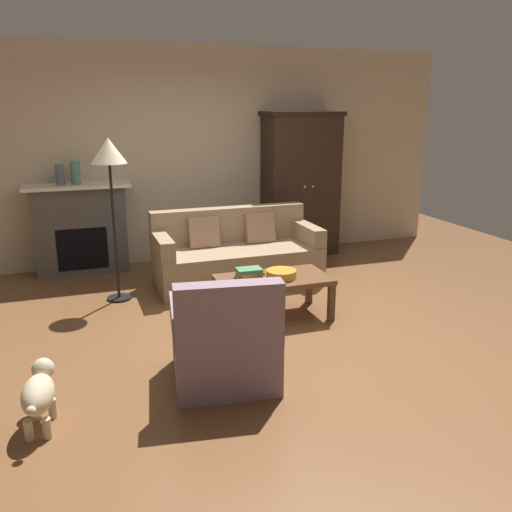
{
  "coord_description": "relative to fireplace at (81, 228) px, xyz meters",
  "views": [
    {
      "loc": [
        -1.64,
        -4.6,
        2.05
      ],
      "look_at": [
        0.12,
        0.42,
        0.55
      ],
      "focal_mm": 37.68,
      "sensor_mm": 36.0,
      "label": 1
    }
  ],
  "objects": [
    {
      "name": "fruit_bowl",
      "position": [
        1.79,
        -2.27,
        -0.11
      ],
      "size": [
        0.3,
        0.3,
        0.08
      ],
      "primitive_type": "cylinder",
      "color": "orange",
      "rests_on": "coffee_table"
    },
    {
      "name": "mantel_vase_slate",
      "position": [
        -0.18,
        -0.02,
        0.67
      ],
      "size": [
        0.1,
        0.1,
        0.24
      ],
      "primitive_type": "cylinder",
      "color": "#565B66",
      "rests_on": "fireplace"
    },
    {
      "name": "armoire",
      "position": [
        2.95,
        -0.08,
        0.42
      ],
      "size": [
        1.06,
        0.57,
        1.97
      ],
      "color": "black",
      "rests_on": "ground"
    },
    {
      "name": "fireplace",
      "position": [
        0.0,
        0.0,
        0.0
      ],
      "size": [
        1.26,
        0.48,
        1.12
      ],
      "color": "#4C4947",
      "rests_on": "ground"
    },
    {
      "name": "ground_plane",
      "position": [
        1.55,
        -2.3,
        -0.57
      ],
      "size": [
        9.6,
        9.6,
        0.0
      ],
      "primitive_type": "plane",
      "color": "brown"
    },
    {
      "name": "back_wall",
      "position": [
        1.55,
        0.25,
        0.83
      ],
      "size": [
        7.2,
        0.1,
        2.8
      ],
      "primitive_type": "cube",
      "color": "beige",
      "rests_on": "ground"
    },
    {
      "name": "dog",
      "position": [
        -0.39,
        -3.49,
        -0.32
      ],
      "size": [
        0.25,
        0.57,
        0.39
      ],
      "color": "beige",
      "rests_on": "ground"
    },
    {
      "name": "book_stack",
      "position": [
        1.5,
        -2.16,
        -0.1
      ],
      "size": [
        0.27,
        0.19,
        0.1
      ],
      "color": "gray",
      "rests_on": "coffee_table"
    },
    {
      "name": "floor_lamp",
      "position": [
        0.32,
        -1.18,
        0.93
      ],
      "size": [
        0.36,
        0.36,
        1.73
      ],
      "color": "black",
      "rests_on": "ground"
    },
    {
      "name": "armchair_near_left",
      "position": [
        0.92,
        -3.31,
        -0.25
      ],
      "size": [
        0.87,
        0.87,
        0.88
      ],
      "color": "gray",
      "rests_on": "ground"
    },
    {
      "name": "coffee_table",
      "position": [
        1.73,
        -2.23,
        -0.2
      ],
      "size": [
        1.1,
        0.6,
        0.42
      ],
      "color": "brown",
      "rests_on": "ground"
    },
    {
      "name": "mantel_vase_jade",
      "position": [
        0.0,
        -0.02,
        0.69
      ],
      "size": [
        0.12,
        0.12,
        0.28
      ],
      "primitive_type": "cylinder",
      "color": "slate",
      "rests_on": "fireplace"
    },
    {
      "name": "couch",
      "position": [
        1.71,
        -1.05,
        -0.25
      ],
      "size": [
        1.92,
        0.86,
        0.86
      ],
      "color": "#937A5B",
      "rests_on": "ground"
    }
  ]
}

